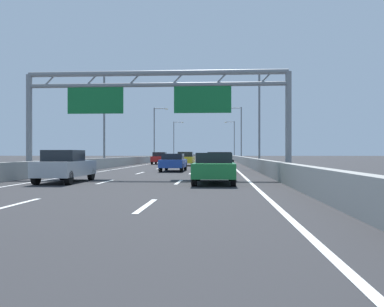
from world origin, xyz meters
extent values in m
plane|color=#2D2D30|center=(0.00, 100.00, 0.00)|extent=(260.00, 260.00, 0.00)
cube|color=white|center=(-1.80, 12.50, 0.01)|extent=(0.16, 3.00, 0.01)
cube|color=white|center=(-1.80, 21.50, 0.01)|extent=(0.16, 3.00, 0.01)
cube|color=white|center=(-1.80, 30.50, 0.01)|extent=(0.16, 3.00, 0.01)
cube|color=white|center=(-1.80, 39.50, 0.01)|extent=(0.16, 3.00, 0.01)
cube|color=white|center=(-1.80, 48.50, 0.01)|extent=(0.16, 3.00, 0.01)
cube|color=white|center=(-1.80, 57.50, 0.01)|extent=(0.16, 3.00, 0.01)
cube|color=white|center=(-1.80, 66.50, 0.01)|extent=(0.16, 3.00, 0.01)
cube|color=white|center=(-1.80, 75.50, 0.01)|extent=(0.16, 3.00, 0.01)
cube|color=white|center=(-1.80, 84.50, 0.01)|extent=(0.16, 3.00, 0.01)
cube|color=white|center=(-1.80, 93.50, 0.01)|extent=(0.16, 3.00, 0.01)
cube|color=white|center=(-1.80, 102.50, 0.01)|extent=(0.16, 3.00, 0.01)
cube|color=white|center=(-1.80, 111.50, 0.01)|extent=(0.16, 3.00, 0.01)
cube|color=white|center=(-1.80, 120.50, 0.01)|extent=(0.16, 3.00, 0.01)
cube|color=white|center=(-1.80, 129.50, 0.01)|extent=(0.16, 3.00, 0.01)
cube|color=white|center=(-1.80, 138.50, 0.01)|extent=(0.16, 3.00, 0.01)
cube|color=white|center=(-1.80, 147.50, 0.01)|extent=(0.16, 3.00, 0.01)
cube|color=white|center=(-1.80, 156.50, 0.01)|extent=(0.16, 3.00, 0.01)
cube|color=white|center=(1.80, 12.50, 0.01)|extent=(0.16, 3.00, 0.01)
cube|color=white|center=(1.80, 21.50, 0.01)|extent=(0.16, 3.00, 0.01)
cube|color=white|center=(1.80, 30.50, 0.01)|extent=(0.16, 3.00, 0.01)
cube|color=white|center=(1.80, 39.50, 0.01)|extent=(0.16, 3.00, 0.01)
cube|color=white|center=(1.80, 48.50, 0.01)|extent=(0.16, 3.00, 0.01)
cube|color=white|center=(1.80, 57.50, 0.01)|extent=(0.16, 3.00, 0.01)
cube|color=white|center=(1.80, 66.50, 0.01)|extent=(0.16, 3.00, 0.01)
cube|color=white|center=(1.80, 75.50, 0.01)|extent=(0.16, 3.00, 0.01)
cube|color=white|center=(1.80, 84.50, 0.01)|extent=(0.16, 3.00, 0.01)
cube|color=white|center=(1.80, 93.50, 0.01)|extent=(0.16, 3.00, 0.01)
cube|color=white|center=(1.80, 102.50, 0.01)|extent=(0.16, 3.00, 0.01)
cube|color=white|center=(1.80, 111.50, 0.01)|extent=(0.16, 3.00, 0.01)
cube|color=white|center=(1.80, 120.50, 0.01)|extent=(0.16, 3.00, 0.01)
cube|color=white|center=(1.80, 129.50, 0.01)|extent=(0.16, 3.00, 0.01)
cube|color=white|center=(1.80, 138.50, 0.01)|extent=(0.16, 3.00, 0.01)
cube|color=white|center=(1.80, 147.50, 0.01)|extent=(0.16, 3.00, 0.01)
cube|color=white|center=(1.80, 156.50, 0.01)|extent=(0.16, 3.00, 0.01)
cube|color=white|center=(-5.25, 88.00, 0.01)|extent=(0.16, 176.00, 0.01)
cube|color=white|center=(5.25, 88.00, 0.01)|extent=(0.16, 176.00, 0.01)
cube|color=#9E9E99|center=(-6.90, 110.00, 0.47)|extent=(0.45, 220.00, 0.95)
cube|color=#9E9E99|center=(6.90, 110.00, 0.47)|extent=(0.45, 220.00, 0.95)
cylinder|color=gray|center=(-7.81, 26.13, 3.10)|extent=(0.36, 0.36, 6.20)
cylinder|color=gray|center=(7.81, 26.13, 3.10)|extent=(0.36, 0.36, 6.20)
cylinder|color=gray|center=(0.00, 26.13, 6.20)|extent=(15.63, 0.32, 0.32)
cylinder|color=gray|center=(0.00, 26.13, 5.50)|extent=(15.63, 0.26, 0.26)
cylinder|color=gray|center=(-6.51, 26.13, 5.85)|extent=(0.74, 0.10, 0.74)
cylinder|color=gray|center=(-3.91, 26.13, 5.85)|extent=(0.74, 0.10, 0.74)
cylinder|color=gray|center=(-1.30, 26.13, 5.85)|extent=(0.74, 0.10, 0.74)
cylinder|color=gray|center=(1.30, 26.13, 5.85)|extent=(0.74, 0.10, 0.74)
cylinder|color=gray|center=(3.91, 26.13, 5.85)|extent=(0.74, 0.10, 0.74)
cylinder|color=gray|center=(6.51, 26.13, 5.85)|extent=(0.74, 0.10, 0.74)
cube|color=#146B33|center=(-3.70, 26.13, 4.60)|extent=(3.40, 0.12, 1.60)
cube|color=#146B33|center=(2.78, 26.13, 4.60)|extent=(3.40, 0.12, 1.60)
cylinder|color=slate|center=(-7.70, 42.32, 4.75)|extent=(0.20, 0.20, 9.50)
cylinder|color=slate|center=(-6.60, 42.32, 9.35)|extent=(2.20, 0.12, 0.12)
cube|color=#F2EAC6|center=(-5.50, 42.32, 9.25)|extent=(0.56, 0.28, 0.20)
cylinder|color=slate|center=(7.70, 42.32, 4.75)|extent=(0.20, 0.20, 9.50)
cylinder|color=slate|center=(6.60, 42.32, 9.35)|extent=(2.20, 0.12, 0.12)
cube|color=#F2EAC6|center=(5.50, 42.32, 9.25)|extent=(0.56, 0.28, 0.20)
cylinder|color=slate|center=(-7.70, 74.54, 4.75)|extent=(0.20, 0.20, 9.50)
cylinder|color=slate|center=(-6.60, 74.54, 9.35)|extent=(2.20, 0.12, 0.12)
cube|color=#F2EAC6|center=(-5.50, 74.54, 9.25)|extent=(0.56, 0.28, 0.20)
cylinder|color=slate|center=(7.70, 74.54, 4.75)|extent=(0.20, 0.20, 9.50)
cylinder|color=slate|center=(6.60, 74.54, 9.35)|extent=(2.20, 0.12, 0.12)
cube|color=#F2EAC6|center=(5.50, 74.54, 9.25)|extent=(0.56, 0.28, 0.20)
cylinder|color=slate|center=(-7.70, 106.75, 4.75)|extent=(0.20, 0.20, 9.50)
cylinder|color=slate|center=(-6.60, 106.75, 9.35)|extent=(2.20, 0.12, 0.12)
cube|color=#F2EAC6|center=(-5.50, 106.75, 9.25)|extent=(0.56, 0.28, 0.20)
cylinder|color=slate|center=(7.70, 106.75, 4.75)|extent=(0.20, 0.20, 9.50)
cylinder|color=slate|center=(6.60, 106.75, 9.35)|extent=(2.20, 0.12, 0.12)
cube|color=#F2EAC6|center=(5.50, 106.75, 9.25)|extent=(0.56, 0.28, 0.20)
cube|color=black|center=(3.79, 30.01, 0.66)|extent=(1.83, 4.34, 0.67)
cube|color=black|center=(3.79, 30.36, 1.24)|extent=(1.61, 1.97, 0.49)
cylinder|color=black|center=(2.98, 31.63, 0.32)|extent=(0.22, 0.64, 0.64)
cylinder|color=black|center=(4.60, 31.63, 0.32)|extent=(0.22, 0.64, 0.64)
cylinder|color=black|center=(2.98, 28.39, 0.32)|extent=(0.22, 0.64, 0.64)
cylinder|color=black|center=(4.60, 28.39, 0.32)|extent=(0.22, 0.64, 0.64)
cube|color=yellow|center=(0.02, 48.33, 0.67)|extent=(1.83, 4.64, 0.69)
cube|color=black|center=(0.02, 48.19, 1.29)|extent=(1.61, 2.12, 0.55)
cylinder|color=black|center=(-0.79, 50.10, 0.32)|extent=(0.22, 0.64, 0.64)
cylinder|color=black|center=(0.82, 50.10, 0.32)|extent=(0.22, 0.64, 0.64)
cylinder|color=black|center=(-0.79, 46.56, 0.32)|extent=(0.22, 0.64, 0.64)
cylinder|color=black|center=(0.82, 46.56, 0.32)|extent=(0.22, 0.64, 0.64)
cube|color=red|center=(-3.85, 54.74, 0.67)|extent=(1.79, 4.43, 0.71)
cube|color=black|center=(-3.85, 54.47, 1.29)|extent=(1.57, 1.92, 0.52)
cylinder|color=black|center=(-4.63, 56.41, 0.32)|extent=(0.22, 0.64, 0.64)
cylinder|color=black|center=(-3.06, 56.41, 0.32)|extent=(0.22, 0.64, 0.64)
cylinder|color=black|center=(-4.63, 53.08, 0.32)|extent=(0.22, 0.64, 0.64)
cylinder|color=black|center=(-3.06, 53.08, 0.32)|extent=(0.22, 0.64, 0.64)
cube|color=silver|center=(3.59, 43.85, 0.66)|extent=(1.85, 4.34, 0.68)
cube|color=black|center=(3.59, 43.31, 1.23)|extent=(1.63, 1.82, 0.45)
cylinder|color=black|center=(2.77, 45.47, 0.32)|extent=(0.22, 0.64, 0.64)
cylinder|color=black|center=(4.41, 45.47, 0.32)|extent=(0.22, 0.64, 0.64)
cylinder|color=black|center=(2.77, 42.23, 0.32)|extent=(0.22, 0.64, 0.64)
cylinder|color=black|center=(4.41, 42.23, 0.32)|extent=(0.22, 0.64, 0.64)
cube|color=#2347AD|center=(0.21, 33.77, 0.62)|extent=(1.79, 4.61, 0.60)
cube|color=black|center=(0.21, 33.41, 1.15)|extent=(1.57, 1.98, 0.45)
cylinder|color=black|center=(-0.57, 35.53, 0.32)|extent=(0.22, 0.64, 0.64)
cylinder|color=black|center=(0.99, 35.53, 0.32)|extent=(0.22, 0.64, 0.64)
cylinder|color=black|center=(-0.57, 32.02, 0.32)|extent=(0.22, 0.64, 0.64)
cylinder|color=black|center=(0.99, 32.02, 0.32)|extent=(0.22, 0.64, 0.64)
cube|color=#1E7A38|center=(3.52, 20.93, 0.64)|extent=(1.88, 4.63, 0.64)
cube|color=black|center=(3.52, 21.26, 1.19)|extent=(1.66, 2.01, 0.47)
cylinder|color=black|center=(2.69, 22.69, 0.32)|extent=(0.22, 0.64, 0.64)
cylinder|color=black|center=(4.35, 22.69, 0.32)|extent=(0.22, 0.64, 0.64)
cylinder|color=black|center=(2.69, 19.16, 0.32)|extent=(0.22, 0.64, 0.64)
cylinder|color=black|center=(4.35, 19.16, 0.32)|extent=(0.22, 0.64, 0.64)
cube|color=#A8ADB2|center=(-3.65, 21.15, 0.68)|extent=(1.73, 4.31, 0.71)
cube|color=black|center=(-3.65, 20.87, 1.29)|extent=(1.52, 1.79, 0.52)
cylinder|color=black|center=(-4.40, 22.75, 0.32)|extent=(0.22, 0.64, 0.64)
cylinder|color=black|center=(-2.90, 22.75, 0.32)|extent=(0.22, 0.64, 0.64)
cylinder|color=black|center=(-4.40, 19.54, 0.32)|extent=(0.22, 0.64, 0.64)
cylinder|color=black|center=(-2.90, 19.54, 0.32)|extent=(0.22, 0.64, 0.64)
camera|label=1|loc=(3.73, 1.59, 1.41)|focal=38.75mm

